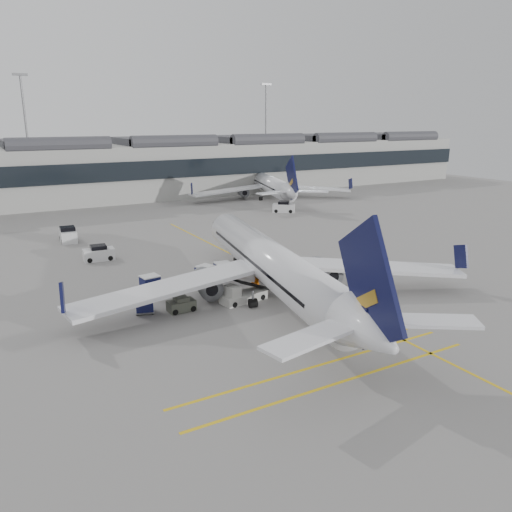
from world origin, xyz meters
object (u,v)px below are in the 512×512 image
ramp_agent_a (239,269)px  pushback_tug (181,305)px  baggage_cart_a (223,270)px  airliner_main (273,265)px  belt_loader (242,295)px  ramp_agent_b (256,283)px

ramp_agent_a → pushback_tug: ramp_agent_a is taller
baggage_cart_a → airliner_main: bearing=-73.5°
airliner_main → baggage_cart_a: (-1.61, 7.26, -2.20)m
pushback_tug → belt_loader: bearing=-6.3°
airliner_main → belt_loader: airliner_main is taller
belt_loader → ramp_agent_a: size_ratio=3.21×
airliner_main → ramp_agent_b: airliner_main is taller
airliner_main → ramp_agent_a: size_ratio=23.80×
baggage_cart_a → pushback_tug: size_ratio=0.78×
airliner_main → ramp_agent_a: (0.24, 7.20, -2.33)m
airliner_main → ramp_agent_b: (-0.69, 2.02, -2.20)m
baggage_cart_a → ramp_agent_b: bearing=-76.1°
belt_loader → baggage_cart_a: size_ratio=2.97×
pushback_tug → airliner_main: bearing=-7.7°
belt_loader → baggage_cart_a: bearing=70.2°
airliner_main → baggage_cart_a: 7.75m
airliner_main → baggage_cart_a: bearing=113.7°
ramp_agent_b → belt_loader: bearing=32.4°
belt_loader → baggage_cart_a: (1.34, 6.77, 0.34)m
baggage_cart_a → pushback_tug: (-7.08, -6.24, -0.40)m
belt_loader → baggage_cart_a: belt_loader is taller
baggage_cart_a → pushback_tug: bearing=-134.6°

